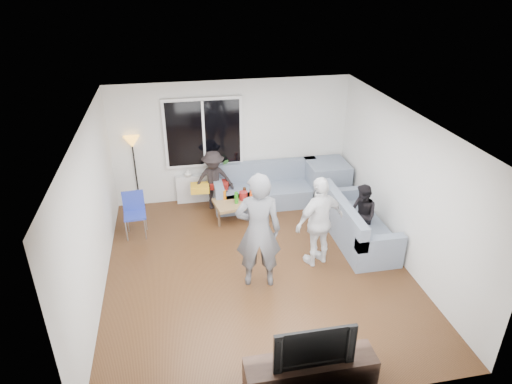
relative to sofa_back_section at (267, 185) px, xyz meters
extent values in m
cube|color=#56351C|center=(-0.67, -2.27, -0.45)|extent=(5.00, 5.50, 0.04)
cube|color=white|center=(-0.67, -2.27, 2.20)|extent=(5.00, 5.50, 0.04)
cube|color=silver|center=(-0.67, 0.50, 0.88)|extent=(5.00, 0.04, 2.60)
cube|color=silver|center=(-0.67, -5.04, 0.88)|extent=(5.00, 0.04, 2.60)
cube|color=silver|center=(-3.19, -2.27, 0.88)|extent=(0.04, 5.50, 2.60)
cube|color=silver|center=(1.85, -2.27, 0.88)|extent=(0.04, 5.50, 2.60)
cube|color=white|center=(-1.27, 0.42, 1.12)|extent=(1.62, 0.06, 1.47)
cube|color=black|center=(-1.27, 0.38, 1.12)|extent=(1.50, 0.02, 1.35)
cube|color=white|center=(-1.27, 0.37, 1.12)|extent=(0.05, 0.03, 1.35)
cube|color=silver|center=(-1.27, 0.38, -0.11)|extent=(1.30, 0.12, 0.62)
imported|color=#326628|center=(-0.87, 0.35, 0.37)|extent=(0.19, 0.16, 0.34)
imported|color=silver|center=(-1.65, 0.35, 0.28)|extent=(0.18, 0.18, 0.16)
cube|color=slate|center=(1.32, 0.00, 0.00)|extent=(0.85, 0.85, 0.85)
cube|color=gold|center=(-1.44, -0.02, 0.09)|extent=(0.40, 0.34, 0.14)
cube|color=maroon|center=(-1.01, 0.06, 0.09)|extent=(0.43, 0.39, 0.13)
cube|color=#987A49|center=(-0.64, -0.53, -0.22)|extent=(1.19, 0.78, 0.40)
cylinder|color=maroon|center=(-0.60, -0.49, 0.06)|extent=(0.17, 0.17, 0.17)
imported|color=#535459|center=(-0.72, -2.65, 0.55)|extent=(0.78, 0.57, 1.95)
imported|color=white|center=(0.39, -2.29, 0.38)|extent=(1.02, 0.69, 1.62)
imported|color=black|center=(1.35, -1.86, 0.16)|extent=(0.55, 0.64, 1.17)
imported|color=black|center=(-1.14, 0.03, 0.22)|extent=(0.84, 0.49, 1.28)
cube|color=#36251B|center=(-0.50, -4.77, -0.20)|extent=(1.60, 0.40, 0.44)
imported|color=black|center=(-0.50, -4.77, 0.30)|extent=(0.98, 0.13, 0.56)
cylinder|color=#E54414|center=(-0.46, -0.63, 0.12)|extent=(0.07, 0.07, 0.28)
cylinder|color=#258B19|center=(-0.76, -0.62, 0.09)|extent=(0.08, 0.08, 0.24)
cylinder|color=#D0660C|center=(-0.97, -0.40, 0.07)|extent=(0.07, 0.07, 0.20)
cylinder|color=#341B0B|center=(-0.56, -0.37, 0.08)|extent=(0.07, 0.07, 0.21)
cylinder|color=black|center=(-0.26, -0.40, 0.09)|extent=(0.07, 0.07, 0.23)
camera|label=1|loc=(-1.87, -8.45, 4.20)|focal=31.62mm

